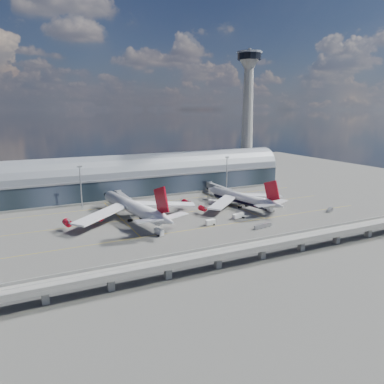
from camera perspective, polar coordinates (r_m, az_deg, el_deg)
name	(u,v)px	position (r m, az deg, el deg)	size (l,w,h in m)	color
ground	(199,222)	(196.53, 1.03, -4.58)	(500.00, 500.00, 0.00)	#474744
taxi_lines	(181,212)	(215.68, -1.63, -3.03)	(200.00, 80.12, 0.01)	gold
terminal	(148,177)	(263.92, -6.66, 2.27)	(200.00, 30.00, 28.00)	#1C272F
control_tower	(247,117)	(302.94, 8.45, 11.19)	(19.00, 19.00, 103.00)	gray
guideway	(262,246)	(150.49, 10.66, -8.09)	(220.00, 8.50, 7.20)	gray
floodlight_mast_left	(81,186)	(229.48, -16.58, 0.89)	(3.00, 0.70, 25.70)	gray
floodlight_mast_right	(227,174)	(264.05, 5.32, 2.81)	(3.00, 0.70, 25.70)	gray
airliner_left	(134,207)	(201.14, -8.80, -2.34)	(73.30, 77.15, 23.56)	white
airliner_right	(241,198)	(228.06, 7.50, -0.92)	(60.71, 63.54, 20.28)	white
jet_bridge_left	(122,197)	(234.36, -10.56, -0.68)	(4.40, 28.00, 7.25)	gray
jet_bridge_right	(218,187)	(257.77, 3.97, 0.69)	(4.40, 32.00, 7.25)	gray
service_truck_0	(159,232)	(177.12, -5.06, -6.08)	(2.92, 6.78, 2.72)	silver
service_truck_1	(210,222)	(190.88, 2.79, -4.65)	(5.19, 2.78, 2.93)	silver
service_truck_2	(238,216)	(204.13, 7.07, -3.61)	(7.78, 4.15, 2.71)	silver
service_truck_3	(270,209)	(221.31, 11.75, -2.50)	(3.52, 6.30, 2.87)	silver
service_truck_4	(218,202)	(233.79, 3.97, -1.51)	(2.85, 4.72, 2.56)	silver
service_truck_5	(213,202)	(232.34, 3.25, -1.55)	(5.16, 6.17, 2.86)	silver
cargo_train_0	(276,239)	(172.44, 12.67, -7.02)	(8.48, 3.23, 1.86)	gray
cargo_train_1	(263,226)	(189.77, 10.73, -5.12)	(11.48, 3.76, 1.89)	gray
cargo_train_2	(330,210)	(230.72, 20.26, -2.56)	(7.23, 5.21, 1.67)	gray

